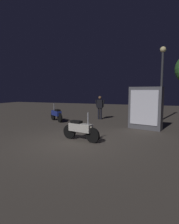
# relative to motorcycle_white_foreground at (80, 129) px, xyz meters

# --- Properties ---
(ground_plane) EXTENTS (40.00, 40.00, 0.00)m
(ground_plane) POSITION_rel_motorcycle_white_foreground_xyz_m (-0.16, -0.37, -0.44)
(ground_plane) COLOR #4C443D
(motorcycle_white_foreground) EXTENTS (1.64, 0.52, 1.11)m
(motorcycle_white_foreground) POSITION_rel_motorcycle_white_foreground_xyz_m (0.00, 0.00, 0.00)
(motorcycle_white_foreground) COLOR black
(motorcycle_white_foreground) RESTS_ON ground_plane
(motorcycle_blue_parked_left) EXTENTS (1.38, 1.09, 1.11)m
(motorcycle_blue_parked_left) POSITION_rel_motorcycle_white_foreground_xyz_m (-3.22, 3.73, 0.00)
(motorcycle_blue_parked_left) COLOR black
(motorcycle_blue_parked_left) RESTS_ON ground_plane
(person_rider_beside) EXTENTS (0.66, 0.27, 1.56)m
(person_rider_beside) POSITION_rel_motorcycle_white_foreground_xyz_m (-0.87, 5.43, 0.48)
(person_rider_beside) COLOR black
(person_rider_beside) RESTS_ON ground_plane
(streetlamp_near) EXTENTS (0.36, 0.36, 4.62)m
(streetlamp_near) POSITION_rel_motorcycle_white_foreground_xyz_m (2.94, 6.19, 2.53)
(streetlamp_near) COLOR #38383D
(streetlamp_near) RESTS_ON ground_plane
(kiosk_billboard) EXTENTS (1.67, 0.89, 2.10)m
(kiosk_billboard) POSITION_rel_motorcycle_white_foreground_xyz_m (2.18, 3.12, 0.61)
(kiosk_billboard) COLOR #595960
(kiosk_billboard) RESTS_ON ground_plane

